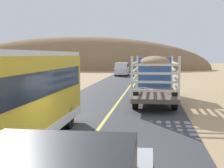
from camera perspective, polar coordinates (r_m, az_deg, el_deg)
The scene contains 7 objects.
ground_plane at distance 10.38m, azimuth -5.85°, elevation -12.40°, with size 240.00×240.00×0.00m, color tan.
road_surface at distance 10.37m, azimuth -5.85°, elevation -12.35°, with size 8.00×120.00×0.02m, color #38383D.
road_centre_line at distance 10.37m, azimuth -5.85°, elevation -12.28°, with size 0.16×117.60×0.00m, color #D8CC4C.
livestock_truck at distance 23.40m, azimuth 7.29°, elevation 1.75°, with size 2.53×9.70×3.02m.
bus at distance 11.30m, azimuth -17.16°, elevation -2.09°, with size 2.54×10.00×3.21m.
car_far at distance 49.66m, azimuth 1.72°, elevation 2.67°, with size 1.90×4.62×1.93m.
distant_hill at distance 73.24m, azimuth -6.10°, elevation 2.54°, with size 57.62×18.67×14.13m, color olive.
Camera 1 is at (2.22, -9.65, 3.10)m, focal length 53.50 mm.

